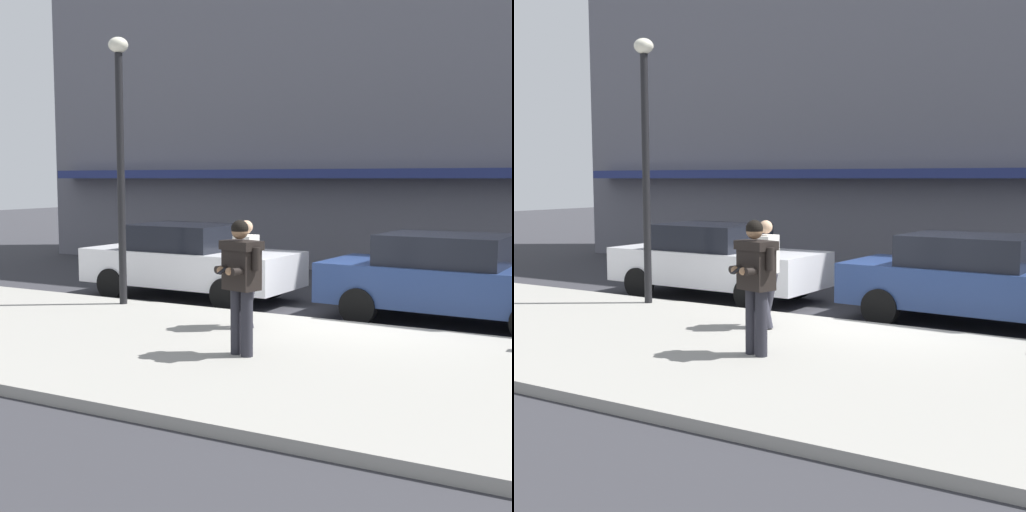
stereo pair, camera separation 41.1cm
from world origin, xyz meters
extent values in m
plane|color=#333338|center=(0.00, 0.00, 0.00)|extent=(80.00, 80.00, 0.00)
cube|color=#99968E|center=(1.00, -2.85, 0.07)|extent=(32.00, 5.30, 0.14)
cube|color=silver|center=(1.00, 0.05, 0.00)|extent=(28.00, 0.12, 0.01)
cube|color=navy|center=(1.00, 6.15, 2.60)|extent=(26.60, 0.70, 0.24)
cube|color=silver|center=(-4.27, 1.12, 0.67)|extent=(4.55, 1.95, 0.70)
cube|color=black|center=(-4.45, 1.12, 1.28)|extent=(2.12, 1.70, 0.52)
cylinder|color=black|center=(-2.85, 1.93, 0.32)|extent=(0.65, 0.24, 0.64)
cylinder|color=black|center=(-2.90, 0.22, 0.32)|extent=(0.65, 0.24, 0.64)
cylinder|color=black|center=(-5.64, 2.01, 0.32)|extent=(0.65, 0.24, 0.64)
cylinder|color=black|center=(-5.69, 0.30, 0.32)|extent=(0.65, 0.24, 0.64)
cube|color=navy|center=(1.14, 1.00, 0.67)|extent=(4.58, 2.02, 0.70)
cube|color=black|center=(0.96, 1.01, 1.28)|extent=(2.14, 1.73, 0.52)
cylinder|color=black|center=(-0.22, 1.92, 0.32)|extent=(0.65, 0.25, 0.64)
cylinder|color=black|center=(-0.30, 0.21, 0.32)|extent=(0.65, 0.25, 0.64)
cylinder|color=#23232B|center=(-0.67, -3.05, 0.58)|extent=(0.16, 0.16, 0.88)
cylinder|color=#23232B|center=(-0.86, -2.99, 0.58)|extent=(0.16, 0.16, 0.88)
cube|color=black|center=(-0.76, -3.02, 1.34)|extent=(0.53, 0.42, 0.64)
cube|color=black|center=(-0.76, -3.02, 1.61)|extent=(0.60, 0.48, 0.12)
cylinder|color=black|center=(-0.51, -3.10, 1.45)|extent=(0.11, 0.11, 0.30)
cylinder|color=black|center=(-0.67, -3.21, 1.30)|extent=(0.18, 0.32, 0.10)
sphere|color=#8C6647|center=(-0.77, -3.33, 1.30)|extent=(0.10, 0.10, 0.10)
cylinder|color=black|center=(-1.02, -2.94, 1.45)|extent=(0.11, 0.11, 0.30)
cylinder|color=black|center=(-0.95, -3.13, 1.30)|extent=(0.18, 0.32, 0.10)
sphere|color=#8C6647|center=(-0.93, -3.28, 1.30)|extent=(0.10, 0.10, 0.10)
cube|color=black|center=(-0.86, -3.34, 1.30)|extent=(0.11, 0.16, 0.07)
sphere|color=#8C6647|center=(-0.77, -3.05, 1.80)|extent=(0.22, 0.22, 0.22)
sphere|color=black|center=(-0.77, -3.05, 1.83)|extent=(0.23, 0.23, 0.23)
cylinder|color=#33333D|center=(-1.57, -1.36, 0.57)|extent=(0.34, 0.18, 0.87)
cylinder|color=#33333D|center=(-1.55, -1.54, 0.57)|extent=(0.34, 0.18, 0.87)
cube|color=silver|center=(-1.56, -1.45, 1.30)|extent=(0.32, 0.45, 0.60)
cylinder|color=silver|center=(-1.58, -1.20, 1.22)|extent=(0.10, 0.10, 0.58)
cylinder|color=silver|center=(-1.53, -1.70, 1.22)|extent=(0.10, 0.10, 0.58)
sphere|color=tan|center=(-1.56, -1.45, 1.73)|extent=(0.21, 0.21, 0.21)
cylinder|color=black|center=(-4.63, -0.65, 2.44)|extent=(0.14, 0.14, 4.60)
ellipsoid|color=silver|center=(-4.63, -0.65, 4.88)|extent=(0.36, 0.36, 0.28)
camera|label=1|loc=(3.77, -11.13, 2.49)|focal=50.00mm
camera|label=2|loc=(4.12, -10.93, 2.49)|focal=50.00mm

